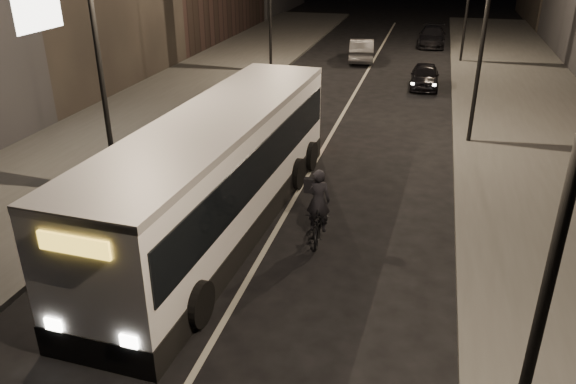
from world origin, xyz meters
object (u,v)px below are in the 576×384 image
Objects in this scene: streetlight_right_mid at (480,6)px; cyclist_on_bicycle at (319,216)px; car_mid at (362,50)px; city_bus at (220,167)px; streetlight_right_near at (550,166)px; car_far at (432,36)px; car_near at (425,76)px; streetlight_left_near at (103,27)px.

streetlight_right_mid reaches higher than cyclist_on_bicycle.
city_bus is at bearing 81.15° from car_mid.
streetlight_right_near and streetlight_right_mid have the same top height.
streetlight_right_mid is 22.40m from car_far.
city_bus is at bearing -106.84° from car_near.
car_far is at bearing -129.91° from car_mid.
car_near is (5.12, 17.92, -1.21)m from city_bus.
streetlight_right_near is 13.33m from streetlight_left_near.
car_near is 12.89m from car_far.
car_mid is (-6.13, 15.06, -4.63)m from streetlight_right_mid.
streetlight_right_near is at bearing -36.88° from streetlight_left_near.
streetlight_right_mid and streetlight_left_near have the same top height.
cyclist_on_bicycle is at bearing -113.97° from streetlight_right_mid.
cyclist_on_bicycle is (6.61, -1.11, -4.64)m from streetlight_left_near.
streetlight_left_near reaches higher than city_bus.
streetlight_left_near is at bearing 143.12° from streetlight_right_near.
streetlight_right_mid reaches higher than car_far.
car_mid is at bearing 112.16° from streetlight_right_mid.
car_near is (-1.82, 24.95, -4.72)m from streetlight_right_near.
streetlight_right_near is 1.82× the size of car_mid.
car_near is 7.48m from car_mid.
car_near is at bearing 76.83° from city_bus.
streetlight_left_near is 0.64× the size of city_bus.
streetlight_right_near and streetlight_left_near have the same top height.
streetlight_right_mid is at bearing -79.43° from car_near.
streetlight_right_mid is 1.00× the size of streetlight_left_near.
streetlight_right_mid is 0.64× the size of city_bus.
streetlight_right_near reaches higher than city_bus.
city_bus reaches higher than cyclist_on_bicycle.
streetlight_right_near is 3.74× the size of cyclist_on_bicycle.
streetlight_right_mid is 1.70× the size of car_far.
city_bus is at bearing -14.54° from streetlight_left_near.
car_near is at bearing 118.31° from car_mid.
car_near is at bearing 62.44° from streetlight_left_near.
city_bus is 24.06m from car_mid.
city_bus is 3.40× the size of car_near.
city_bus is 18.67m from car_near.
cyclist_on_bicycle reaches higher than car_mid.
streetlight_left_near is 1.82× the size of car_mid.
car_far is (4.40, 6.78, -0.04)m from car_mid.
streetlight_left_near is at bearing 168.22° from city_bus.
streetlight_right_near reaches higher than car_mid.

